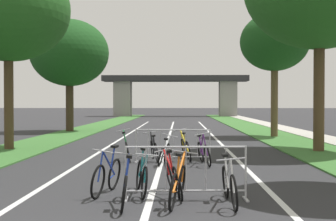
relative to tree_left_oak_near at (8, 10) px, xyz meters
The scene contains 23 objects.
grass_verge_left 15.79m from the tree_left_oak_near, 88.62° to the left, with size 2.70×69.02×0.05m, color #386B2D.
grass_verge_right 19.87m from the tree_left_oak_near, 50.80° to the left, with size 2.70×69.02×0.05m, color #386B2D.
sidewalk_path_right 21.24m from the tree_left_oak_near, 46.12° to the left, with size 1.63×69.02×0.08m, color #ADA89E.
lane_stripe_center 10.58m from the tree_left_oak_near, 46.38° to the left, with size 0.14×39.93×0.01m, color silver.
lane_stripe_right_lane 12.20m from the tree_left_oak_near, 36.88° to the left, with size 0.14×39.93×0.01m, color silver.
lane_stripe_left_lane 9.34m from the tree_left_oak_near, 60.20° to the left, with size 0.14×39.93×0.01m, color silver.
overpass_bridge 44.07m from the tree_left_oak_near, 81.90° to the left, with size 19.63×3.29×5.53m.
tree_left_oak_near is the anchor object (origin of this frame).
tree_left_pine_near 11.15m from the tree_left_oak_near, 91.50° to the left, with size 5.05×5.05×7.23m.
tree_right_pine_far 13.77m from the tree_left_oak_near, 29.90° to the left, with size 3.73×3.73×6.77m.
crowd_barrier_nearest 12.44m from the tree_left_oak_near, 52.63° to the right, with size 2.40×0.55×1.05m.
crowd_barrier_second 9.02m from the tree_left_oak_near, 28.47° to the right, with size 2.38×0.45×1.05m.
bicycle_blue_0 12.34m from the tree_left_oak_near, 58.90° to the right, with size 0.55×1.72×0.97m.
bicycle_purple_1 9.99m from the tree_left_oak_near, 28.41° to the right, with size 0.52×1.70×1.03m.
bicycle_black_2 8.49m from the tree_left_oak_near, 27.56° to the right, with size 0.60×1.68×0.93m.
bicycle_yellow_3 9.19m from the tree_left_oak_near, 23.10° to the right, with size 0.62×1.67×1.03m.
bicycle_white_4 13.22m from the tree_left_oak_near, 50.72° to the right, with size 0.50×1.74×0.94m.
bicycle_silver_5 9.11m from the tree_left_oak_near, 32.29° to the right, with size 0.61×1.70×0.91m.
bicycle_green_6 7.94m from the tree_left_oak_near, 32.22° to the right, with size 0.62×1.76×1.02m.
bicycle_red_7 12.10m from the tree_left_oak_near, 52.63° to the right, with size 0.65×1.75×0.97m.
bicycle_teal_8 11.67m from the tree_left_oak_near, 54.95° to the right, with size 0.58×1.61×0.95m.
bicycle_orange_9 12.73m from the tree_left_oak_near, 54.51° to the right, with size 0.58×1.71×1.00m.
bicycle_blue_10 11.31m from the tree_left_oak_near, 58.27° to the right, with size 0.46×1.65×1.00m.
Camera 1 is at (0.56, -4.28, 1.89)m, focal length 48.26 mm.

